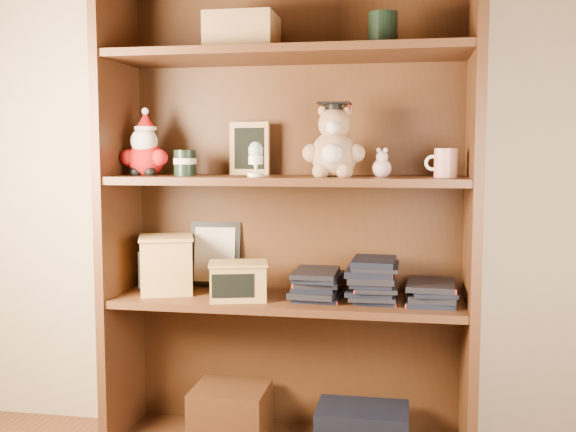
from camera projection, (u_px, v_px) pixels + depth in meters
name	position (u px, v px, depth m)	size (l,w,h in m)	color
bookcase	(290.00, 227.00, 2.25)	(1.20, 0.35, 1.60)	#4A2915
shelf_lower	(288.00, 301.00, 2.23)	(1.14, 0.33, 0.02)	#4A2915
shelf_upper	(288.00, 180.00, 2.19)	(1.14, 0.33, 0.02)	#4A2915
santa_plush	(145.00, 150.00, 2.26)	(0.17, 0.12, 0.23)	#A50F0F
teachers_tin	(185.00, 163.00, 2.25)	(0.08, 0.08, 0.08)	black
chalkboard_plaque	(250.00, 149.00, 2.32)	(0.14, 0.08, 0.18)	#9E7547
egg_cup	(256.00, 158.00, 2.12)	(0.05, 0.05, 0.11)	white
grad_teddy_bear	(334.00, 148.00, 2.15)	(0.20, 0.17, 0.24)	#A57B57
pink_figurine	(382.00, 166.00, 2.13)	(0.06, 0.06, 0.10)	#D5A5A5
teacher_mug	(445.00, 163.00, 2.10)	(0.10, 0.07, 0.09)	silver
certificate_frame	(215.00, 254.00, 2.40)	(0.18, 0.05, 0.23)	black
treats_box	(166.00, 264.00, 2.29)	(0.23, 0.23, 0.19)	#B58B4A
pencils_box	(238.00, 281.00, 2.18)	(0.22, 0.18, 0.12)	#B58B4A
book_stack_left	(317.00, 284.00, 2.20)	(0.14, 0.20, 0.10)	black
book_stack_mid	(374.00, 279.00, 2.17)	(0.14, 0.20, 0.14)	black
book_stack_right	(431.00, 293.00, 2.14)	(0.14, 0.20, 0.06)	black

